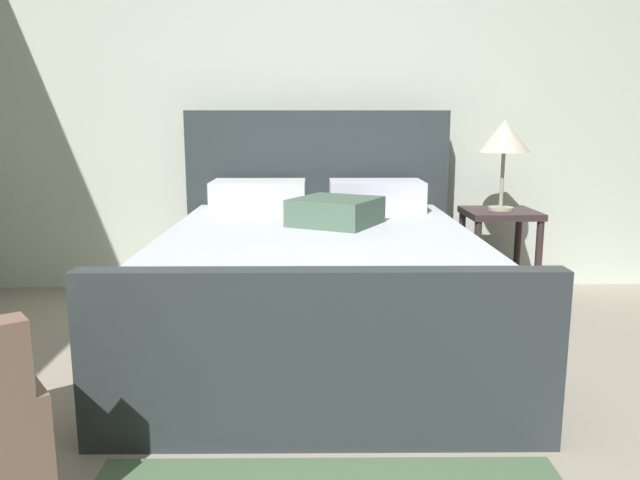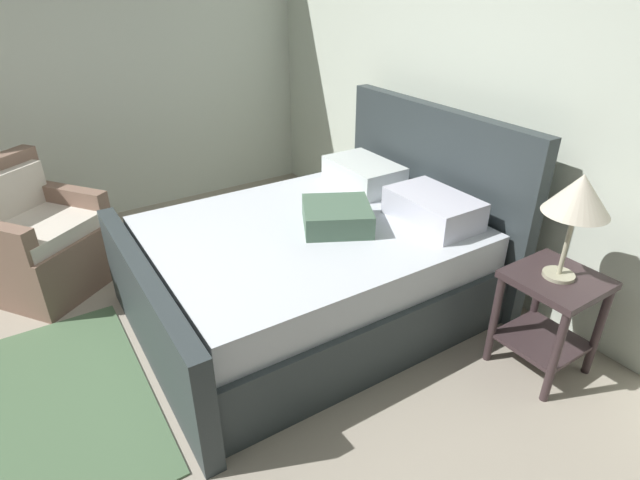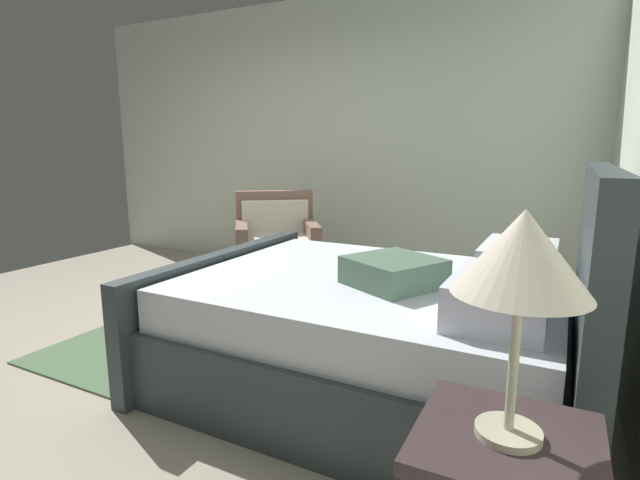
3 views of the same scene
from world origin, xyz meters
name	(u,v)px [view 1 (image 1 of 3)]	position (x,y,z in m)	size (l,w,h in m)	color
wall_back	(337,84)	(0.00, 2.83, 1.40)	(4.99, 0.12, 2.80)	silver
bed	(318,278)	(-0.15, 1.62, 0.35)	(1.74, 2.15, 1.22)	#313A3D
nightstand_right	(499,241)	(1.02, 2.35, 0.40)	(0.44, 0.44, 0.60)	#392B2D
table_lamp_right	(504,138)	(1.02, 2.35, 1.05)	(0.32, 0.32, 0.56)	#B7B293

